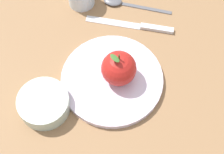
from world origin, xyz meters
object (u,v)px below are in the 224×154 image
side_bowl (43,103)px  spoon (121,2)px  dinner_plate (112,79)px  apple (119,68)px  knife (138,26)px

side_bowl → spoon: (-0.29, -0.18, -0.02)m
dinner_plate → apple: 0.05m
side_bowl → spoon: side_bowl is taller
spoon → dinner_plate: bearing=57.0°
dinner_plate → spoon: 0.23m
side_bowl → knife: bearing=-161.6°
side_bowl → spoon: size_ratio=0.75×
apple → spoon: (-0.11, -0.20, -0.05)m
dinner_plate → spoon: dinner_plate is taller
dinner_plate → knife: size_ratio=1.27×
side_bowl → knife: (-0.29, -0.10, -0.02)m
dinner_plate → side_bowl: size_ratio=2.08×
knife → spoon: 0.08m
dinner_plate → spoon: bearing=-123.0°
dinner_plate → apple: bearing=163.8°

